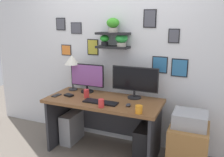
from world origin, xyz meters
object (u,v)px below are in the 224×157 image
object	(u,v)px
desk	(105,113)
monitor_left	(87,77)
coffee_mug	(139,109)
pen_cup	(101,103)
computer_mouse	(128,105)
cell_phone	(56,95)
drawer_cabinet	(188,148)
desk_lamp	(72,62)
scissors_tray	(69,95)
water_cup	(86,94)
monitor_right	(135,81)
printer	(190,119)
computer_tower_left	(72,127)
keyboard	(101,102)
computer_tower_right	(144,143)

from	to	relation	value
desk	monitor_left	bearing A→B (deg)	155.02
coffee_mug	pen_cup	distance (m)	0.46
monitor_left	computer_mouse	distance (m)	0.83
cell_phone	drawer_cabinet	bearing A→B (deg)	9.13
desk_lamp	scissors_tray	world-z (taller)	desk_lamp
monitor_left	computer_mouse	xyz separation A→B (m)	(0.73, -0.33, -0.20)
monitor_left	scissors_tray	xyz separation A→B (m)	(-0.14, -0.27, -0.21)
pen_cup	cell_phone	bearing A→B (deg)	167.84
desk_lamp	computer_mouse	bearing A→B (deg)	-18.64
water_cup	monitor_right	bearing A→B (deg)	21.54
desk	printer	bearing A→B (deg)	-1.52
monitor_right	desk_lamp	bearing A→B (deg)	179.97
monitor_right	drawer_cabinet	distance (m)	1.04
scissors_tray	drawer_cabinet	distance (m)	1.65
drawer_cabinet	printer	world-z (taller)	printer
desk_lamp	printer	world-z (taller)	desk_lamp
cell_phone	printer	xyz separation A→B (m)	(1.75, 0.13, -0.11)
drawer_cabinet	water_cup	bearing A→B (deg)	-178.24
drawer_cabinet	printer	distance (m)	0.36
coffee_mug	computer_tower_left	size ratio (longest dim) A/B	0.21
cell_phone	drawer_cabinet	xyz separation A→B (m)	(1.75, 0.13, -0.48)
computer_mouse	computer_tower_left	xyz separation A→B (m)	(-0.93, 0.19, -0.55)
keyboard	computer_tower_right	world-z (taller)	keyboard
computer_mouse	computer_tower_left	bearing A→B (deg)	168.32
desk_lamp	cell_phone	distance (m)	0.53
cell_phone	computer_tower_right	world-z (taller)	cell_phone
computer_mouse	water_cup	distance (m)	0.63
keyboard	computer_tower_left	bearing A→B (deg)	159.17
desk	desk_lamp	world-z (taller)	desk_lamp
monitor_left	computer_mouse	bearing A→B (deg)	-24.17
keyboard	pen_cup	xyz separation A→B (m)	(0.07, -0.13, 0.04)
keyboard	computer_mouse	size ratio (longest dim) A/B	4.89
scissors_tray	keyboard	bearing A→B (deg)	-9.20
desk	printer	size ratio (longest dim) A/B	3.97
desk_lamp	cell_phone	size ratio (longest dim) A/B	3.70
scissors_tray	water_cup	size ratio (longest dim) A/B	1.09
printer	pen_cup	bearing A→B (deg)	-163.37
water_cup	computer_tower_right	distance (m)	0.98
desk_lamp	computer_tower_left	distance (m)	0.97
desk_lamp	printer	size ratio (longest dim) A/B	1.36
pen_cup	monitor_right	bearing A→B (deg)	62.37
keyboard	desk_lamp	xyz separation A→B (m)	(-0.62, 0.36, 0.41)
desk_lamp	drawer_cabinet	distance (m)	1.92
scissors_tray	computer_mouse	bearing A→B (deg)	-3.71
monitor_right	cell_phone	xyz separation A→B (m)	(-1.01, -0.33, -0.23)
computer_tower_left	computer_tower_right	size ratio (longest dim) A/B	1.01
keyboard	monitor_left	bearing A→B (deg)	136.63
desk_lamp	drawer_cabinet	bearing A→B (deg)	-6.57
monitor_left	computer_mouse	world-z (taller)	monitor_left
monitor_left	printer	distance (m)	1.49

